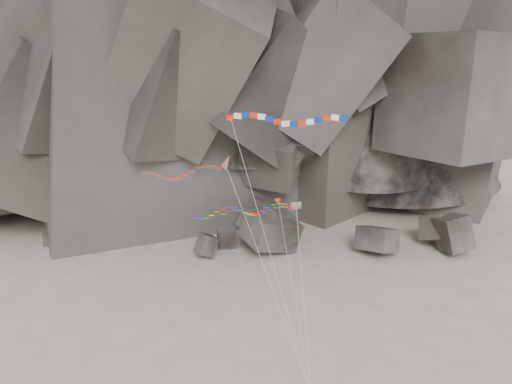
{
  "coord_description": "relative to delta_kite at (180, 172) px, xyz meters",
  "views": [
    {
      "loc": [
        -2.52,
        -51.88,
        35.87
      ],
      "look_at": [
        1.36,
        6.0,
        19.0
      ],
      "focal_mm": 35.0,
      "sensor_mm": 36.0,
      "label": 1
    }
  ],
  "objects": [
    {
      "name": "pennant_kite",
      "position": [
        11.39,
        -2.02,
        -6.38
      ],
      "size": [
        2.79,
        11.12,
        17.76
      ],
      "rotation": [
        0.0,
        0.0,
        0.12
      ],
      "color": "red",
      "rests_on": "ground"
    },
    {
      "name": "headland",
      "position": [
        7.39,
        67.47,
        19.5
      ],
      "size": [
        110.0,
        70.0,
        84.0
      ],
      "primitive_type": null,
      "color": "#4A423C",
      "rests_on": "ground"
    },
    {
      "name": "boulder_field",
      "position": [
        21.11,
        29.72,
        -19.81
      ],
      "size": [
        78.35,
        15.57,
        10.0
      ],
      "color": "#47423F",
      "rests_on": "ground"
    },
    {
      "name": "banner_kite",
      "position": [
        11.45,
        -2.67,
        6.06
      ],
      "size": [
        12.44,
        11.05,
        27.81
      ],
      "rotation": [
        0.0,
        0.0,
        -0.32
      ],
      "color": "red",
      "rests_on": "ground"
    },
    {
      "name": "delta_kite",
      "position": [
        0.0,
        0.0,
        0.0
      ],
      "size": [
        18.19,
        11.92,
        22.98
      ],
      "rotation": [
        0.0,
        0.0,
        0.33
      ],
      "color": "red",
      "rests_on": "ground"
    },
    {
      "name": "ground",
      "position": [
        7.39,
        -2.53,
        -22.5
      ],
      "size": [
        260.0,
        260.0,
        0.0
      ],
      "primitive_type": "plane",
      "color": "#AB9E8A",
      "rests_on": "ground"
    },
    {
      "name": "parafoil_kite",
      "position": [
        6.82,
        0.73,
        -4.97
      ],
      "size": [
        13.1,
        12.37,
        17.26
      ],
      "rotation": [
        0.0,
        0.0,
        -0.06
      ],
      "color": "#D5EE0D",
      "rests_on": "ground"
    }
  ]
}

